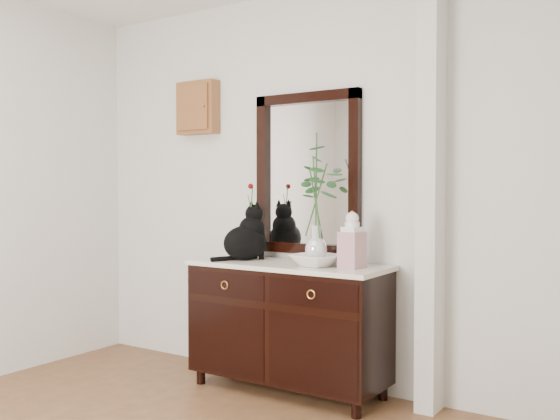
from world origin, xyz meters
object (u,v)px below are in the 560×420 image
Objects in this scene: cat at (245,232)px; lotus_bowl at (316,260)px; sideboard at (288,320)px; ginger_jar at (352,239)px.

lotus_bowl is (0.58, -0.04, -0.16)m from cat.
cat reaches higher than sideboard.
sideboard is at bearing 24.57° from cat.
ginger_jar is at bearing 23.33° from cat.
ginger_jar reaches higher than lotus_bowl.
ginger_jar is (0.81, 0.01, -0.02)m from cat.
sideboard is at bearing 179.50° from ginger_jar.
lotus_bowl is 0.85× the size of ginger_jar.
lotus_bowl is at bearing 19.15° from cat.
sideboard is 0.72m from ginger_jar.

